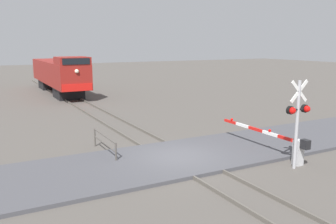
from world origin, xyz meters
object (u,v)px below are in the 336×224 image
(crossing_signal, at_px, (298,115))
(crossing_gate, at_px, (285,144))
(locomotive, at_px, (59,74))
(guard_railing, at_px, (104,142))

(crossing_signal, distance_m, crossing_gate, 1.90)
(locomotive, distance_m, crossing_signal, 28.87)
(crossing_signal, xyz_separation_m, guard_railing, (-6.46, 5.74, -1.69))
(guard_railing, bearing_deg, crossing_signal, -41.60)
(locomotive, xyz_separation_m, crossing_signal, (3.73, -28.63, 0.28))
(locomotive, bearing_deg, crossing_gate, -81.37)
(locomotive, height_order, crossing_gate, locomotive)
(locomotive, xyz_separation_m, guard_railing, (-2.73, -22.89, -1.40))
(locomotive, distance_m, crossing_gate, 27.97)
(locomotive, bearing_deg, guard_railing, -96.80)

